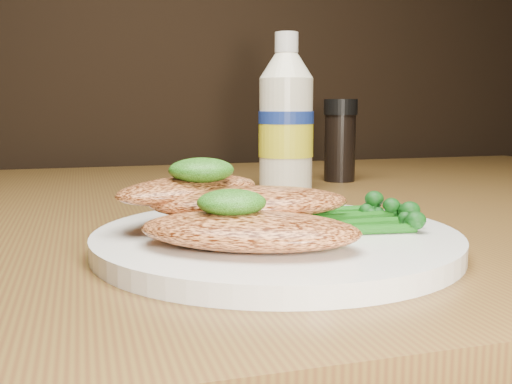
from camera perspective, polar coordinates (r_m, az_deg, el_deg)
name	(u,v)px	position (r m, az deg, el deg)	size (l,w,h in m)	color
plate	(276,240)	(0.42, 1.95, -4.64)	(0.26, 0.26, 0.01)	white
chicken_front	(249,230)	(0.37, -0.67, -3.71)	(0.14, 0.07, 0.02)	#DE8246
chicken_mid	(250,202)	(0.42, -0.63, -0.99)	(0.14, 0.07, 0.02)	#DE8246
chicken_back	(190,189)	(0.44, -6.39, 0.26)	(0.12, 0.06, 0.02)	#DE8246
pesto_front	(232,202)	(0.37, -2.37, -1.01)	(0.04, 0.04, 0.02)	#133608
pesto_back	(201,170)	(0.42, -5.30, 2.12)	(0.05, 0.04, 0.02)	#133608
broccolini_bundle	(333,214)	(0.43, 7.46, -2.11)	(0.13, 0.10, 0.02)	#175913
mayo_bottle	(286,112)	(0.70, 2.91, 7.66)	(0.07, 0.07, 0.18)	#F1EACC
pepper_grinder	(340,141)	(0.80, 8.10, 4.94)	(0.04, 0.04, 0.11)	black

